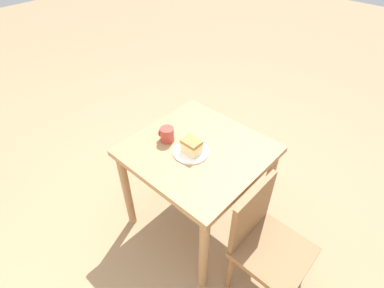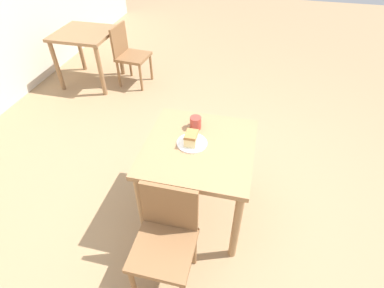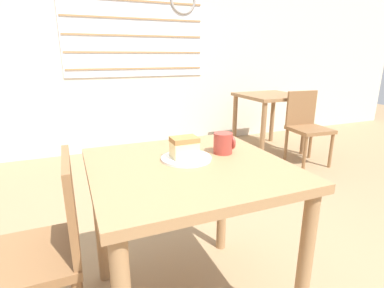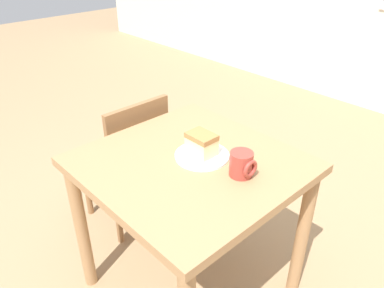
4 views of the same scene
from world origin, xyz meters
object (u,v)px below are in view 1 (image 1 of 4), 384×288
coffee_mug (167,134)px  dining_table_near (198,163)px  chair_near_window (265,242)px  plate (191,152)px  cake_slice (191,146)px

coffee_mug → dining_table_near: bearing=-160.8°
dining_table_near → chair_near_window: size_ratio=1.02×
plate → cake_slice: bearing=155.1°
dining_table_near → chair_near_window: bearing=171.8°
chair_near_window → coffee_mug: size_ratio=8.21×
cake_slice → chair_near_window: bearing=177.4°
dining_table_near → coffee_mug: 0.29m
chair_near_window → cake_slice: size_ratio=6.95×
cake_slice → coffee_mug: (0.21, 0.01, -0.01)m
coffee_mug → plate: bearing=-175.2°
plate → cake_slice: size_ratio=1.93×
chair_near_window → plate: chair_near_window is taller
dining_table_near → cake_slice: bearing=86.5°
dining_table_near → coffee_mug: coffee_mug is taller
chair_near_window → plate: size_ratio=3.60×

